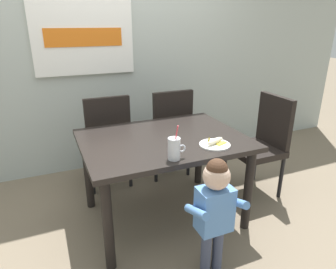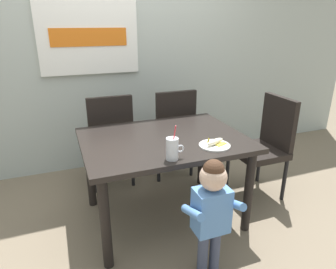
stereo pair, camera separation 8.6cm
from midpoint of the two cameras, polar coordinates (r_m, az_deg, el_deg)
The scene contains 10 objects.
ground_plane at distance 2.73m, azimuth -1.76°, elevation -15.17°, with size 24.00×24.00×0.00m, color #7A6B56.
back_wall at distance 3.43m, azimuth -10.37°, elevation 17.93°, with size 6.40×0.17×2.90m.
dining_table at distance 2.41m, azimuth -1.93°, elevation -2.82°, with size 1.28×0.97×0.74m.
dining_chair_left at distance 3.01m, azimuth -12.38°, elevation -0.36°, with size 0.44×0.45×0.96m.
dining_chair_right at distance 3.17m, azimuth -0.68°, elevation 1.22°, with size 0.44×0.45×0.96m.
dining_chair_far at distance 2.98m, azimuth 16.80°, elevation -1.00°, with size 0.44×0.44×0.96m.
toddler_standing at distance 1.94m, azimuth 7.62°, elevation -13.07°, with size 0.33×0.24×0.84m.
milk_cup at distance 1.98m, azimuth -0.05°, elevation -2.96°, with size 0.13×0.08×0.25m.
snack_plate at distance 2.24m, azimuth 7.79°, elevation -1.95°, with size 0.23×0.23×0.01m, color white.
peeled_banana at distance 2.24m, azimuth 7.92°, elevation -1.27°, with size 0.18×0.13×0.07m.
Camera 1 is at (-0.84, -2.05, 1.60)m, focal length 32.02 mm.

